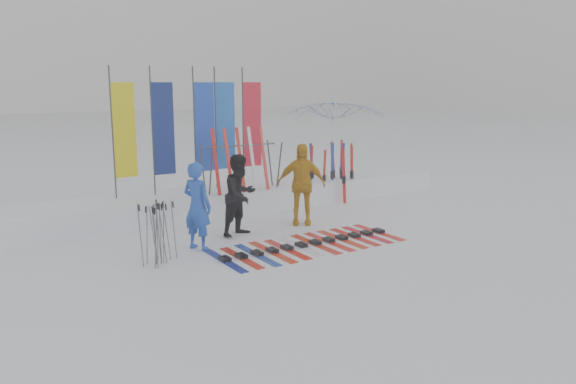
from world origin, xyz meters
TOP-DOWN VIEW (x-y plane):
  - ground at (0.00, 0.00)m, footprint 120.00×120.00m
  - snow_bank at (0.00, 4.60)m, footprint 14.00×1.60m
  - person_blue at (-1.93, 1.70)m, footprint 0.69×0.79m
  - person_black at (-0.67, 2.22)m, footprint 1.07×0.95m
  - person_yellow at (1.03, 2.32)m, footprint 1.23×1.04m
  - tent_canopy at (4.40, 5.46)m, footprint 3.41×3.47m
  - ski_row at (0.13, 0.68)m, footprint 4.08×1.69m
  - pole_cluster at (-2.96, 1.20)m, footprint 0.80×0.60m
  - feather_flags at (-0.58, 4.87)m, footprint 4.13×0.16m
  - ski_rack at (0.42, 4.20)m, footprint 2.04×0.80m
  - upright_skis at (3.44, 4.28)m, footprint 1.58×1.11m

SIDE VIEW (x-z plane):
  - ground at x=0.00m, z-range 0.00..0.00m
  - ski_row at x=0.13m, z-range 0.00..0.07m
  - snow_bank at x=0.00m, z-range 0.00..0.60m
  - pole_cluster at x=-2.96m, z-range -0.02..1.21m
  - upright_skis at x=3.44m, z-range -0.05..1.65m
  - person_blue at x=-1.93m, z-range 0.00..1.83m
  - person_black at x=-0.67m, z-range 0.00..1.84m
  - person_yellow at x=1.03m, z-range 0.00..1.97m
  - ski_rack at x=0.42m, z-range 0.77..2.00m
  - tent_canopy at x=4.40m, z-range 0.00..2.94m
  - feather_flags at x=-0.58m, z-range 0.64..3.84m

